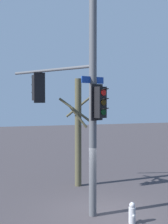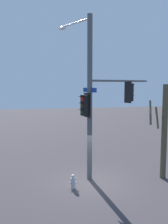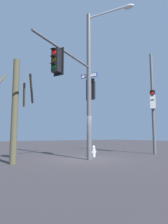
{
  "view_description": "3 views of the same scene",
  "coord_description": "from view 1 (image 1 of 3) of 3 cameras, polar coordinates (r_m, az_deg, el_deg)",
  "views": [
    {
      "loc": [
        -11.03,
        4.32,
        4.26
      ],
      "look_at": [
        0.38,
        0.69,
        3.78
      ],
      "focal_mm": 52.02,
      "sensor_mm": 36.0,
      "label": 1
    },
    {
      "loc": [
        -2.97,
        -12.45,
        5.3
      ],
      "look_at": [
        -0.39,
        0.13,
        3.81
      ],
      "focal_mm": 39.69,
      "sensor_mm": 36.0,
      "label": 2
    },
    {
      "loc": [
        6.64,
        9.81,
        1.38
      ],
      "look_at": [
        0.29,
        0.37,
        2.74
      ],
      "focal_mm": 31.53,
      "sensor_mm": 36.0,
      "label": 3
    }
  ],
  "objects": [
    {
      "name": "ground_plane",
      "position": [
        12.59,
        3.7,
        -17.49
      ],
      "size": [
        80.0,
        80.0,
        0.0
      ],
      "primitive_type": "plane",
      "color": "#3C373A"
    },
    {
      "name": "main_signal_pole_assembly",
      "position": [
        11.99,
        -0.77,
        4.67
      ],
      "size": [
        5.82,
        3.08,
        8.88
      ],
      "rotation": [
        0.0,
        0.0,
        0.48
      ],
      "color": "#4C4F54",
      "rests_on": "ground"
    },
    {
      "name": "fire_hydrant",
      "position": [
        11.74,
        8.45,
        -17.21
      ],
      "size": [
        0.38,
        0.24,
        0.73
      ],
      "color": "#B2B2B7",
      "rests_on": "ground"
    },
    {
      "name": "bare_tree_behind_pole",
      "position": [
        15.84,
        -1.02,
        -3.16
      ],
      "size": [
        2.31,
        2.29,
        5.26
      ],
      "color": "#474430",
      "rests_on": "ground"
    }
  ]
}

